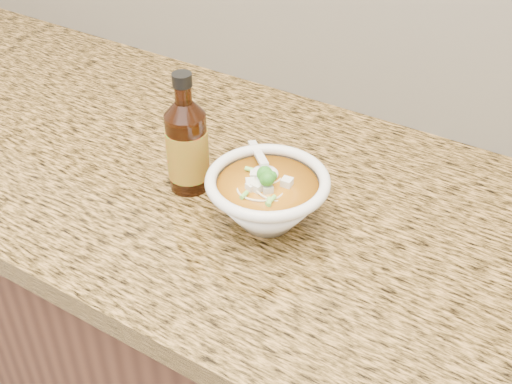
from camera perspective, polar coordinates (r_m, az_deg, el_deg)
The scene contains 4 objects.
cabinet at distance 1.38m, azimuth 0.30°, elevation -15.41°, with size 4.00×0.65×0.86m, color black.
counter_slab at distance 1.06m, azimuth 0.38°, elevation -0.43°, with size 4.00×0.68×0.04m, color #A8783D.
soup_bowl at distance 0.95m, azimuth 1.02°, elevation -0.59°, with size 0.18×0.18×0.10m.
hot_sauce_bottle at distance 1.01m, azimuth -6.14°, elevation 4.04°, with size 0.09×0.09×0.20m.
Camera 1 is at (0.44, 0.96, 1.53)m, focal length 45.00 mm.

